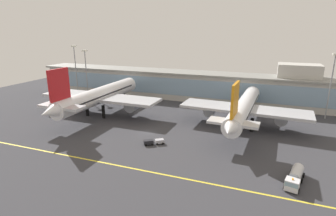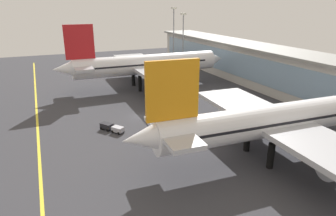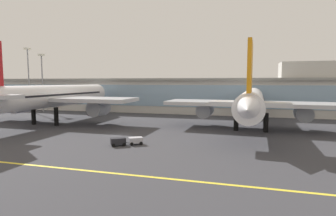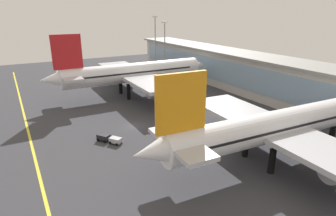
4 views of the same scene
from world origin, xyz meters
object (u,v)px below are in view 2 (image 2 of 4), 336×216
object	(u,v)px
airliner_near_right	(276,121)
baggage_tug_near	(112,127)
apron_light_mast_east	(183,32)
airliner_near_left	(146,65)
apron_light_mast_centre	(174,28)

from	to	relation	value
airliner_near_right	baggage_tug_near	distance (m)	32.41
apron_light_mast_east	airliner_near_right	bearing A→B (deg)	-14.42
airliner_near_left	apron_light_mast_east	distance (m)	34.87
airliner_near_left	apron_light_mast_east	size ratio (longest dim) A/B	2.53
apron_light_mast_centre	apron_light_mast_east	bearing A→B (deg)	29.70
baggage_tug_near	apron_light_mast_centre	world-z (taller)	apron_light_mast_centre
baggage_tug_near	apron_light_mast_centre	distance (m)	72.03
airliner_near_left	baggage_tug_near	distance (m)	35.60
airliner_near_right	apron_light_mast_east	size ratio (longest dim) A/B	2.43
baggage_tug_near	apron_light_mast_east	size ratio (longest dim) A/B	0.25
airliner_near_left	baggage_tug_near	world-z (taller)	airliner_near_left
apron_light_mast_east	apron_light_mast_centre	bearing A→B (deg)	-150.30
apron_light_mast_centre	apron_light_mast_east	xyz separation A→B (m)	(4.08, 2.33, -1.19)
baggage_tug_near	apron_light_mast_centre	bearing A→B (deg)	-68.87
airliner_near_left	airliner_near_right	bearing A→B (deg)	-83.79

